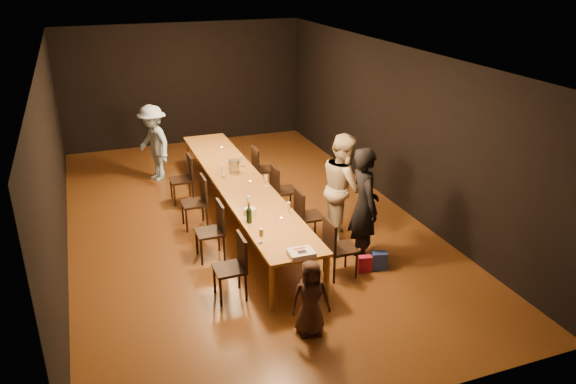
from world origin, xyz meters
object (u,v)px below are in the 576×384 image
object	(u,v)px
child	(311,298)
man_blue	(154,143)
chair_left_0	(229,268)
woman_birthday	(364,206)
table	(240,184)
plate_stack	(250,212)
woman_tan	(344,187)
birthday_cake	(301,253)
chair_left_1	(210,232)
chair_left_2	(194,203)
chair_right_1	(310,215)
chair_right_3	(265,169)
chair_right_0	(341,248)
champagne_bottle	(249,212)
ice_bucket	(234,166)
chair_right_2	(285,190)
chair_left_3	(181,179)

from	to	relation	value
child	man_blue	bearing A→B (deg)	109.20
chair_left_0	woman_birthday	distance (m)	2.29
table	plate_stack	xyz separation A→B (m)	(-0.24, -1.41, 0.10)
woman_tan	birthday_cake	size ratio (longest dim) A/B	5.32
chair_left_1	birthday_cake	bearing A→B (deg)	-152.97
chair_left_2	birthday_cake	xyz separation A→B (m)	(0.87, -2.90, 0.32)
chair_right_1	birthday_cake	world-z (taller)	chair_right_1
chair_left_2	man_blue	xyz separation A→B (m)	(-0.30, 2.60, 0.35)
man_blue	chair_right_3	bearing A→B (deg)	34.47
birthday_cake	plate_stack	world-z (taller)	plate_stack
chair_right_0	chair_right_1	distance (m)	1.20
table	birthday_cake	xyz separation A→B (m)	(0.02, -2.90, 0.09)
chair_right_0	chair_left_2	size ratio (longest dim) A/B	1.00
chair_right_3	champagne_bottle	xyz separation A→B (m)	(-1.19, -2.88, 0.46)
table	ice_bucket	xyz separation A→B (m)	(0.03, 0.51, 0.16)
table	champagne_bottle	xyz separation A→B (m)	(-0.34, -1.68, 0.22)
table	chair_right_1	xyz separation A→B (m)	(0.85, -1.20, -0.24)
chair_left_1	chair_right_0	bearing A→B (deg)	-125.22
plate_stack	ice_bucket	size ratio (longest dim) A/B	0.84
woman_birthday	ice_bucket	world-z (taller)	woman_birthday
chair_right_0	chair_left_2	bearing A→B (deg)	-144.69
table	chair_right_0	distance (m)	2.56
chair_left_0	woman_birthday	xyz separation A→B (m)	(2.22, 0.29, 0.47)
chair_left_2	champagne_bottle	world-z (taller)	champagne_bottle
woman_tan	champagne_bottle	xyz separation A→B (m)	(-1.76, -0.41, 0.00)
woman_birthday	chair_right_0	bearing A→B (deg)	126.21
chair_left_1	table	bearing A→B (deg)	-35.31
birthday_cake	champagne_bottle	size ratio (longest dim) A/B	1.00
woman_birthday	chair_left_1	bearing A→B (deg)	74.58
ice_bucket	chair_left_0	bearing A→B (deg)	-106.84
chair_right_2	chair_left_3	distance (m)	2.08
chair_left_2	child	bearing A→B (deg)	-168.15
chair_left_3	child	bearing A→B (deg)	-171.10
woman_birthday	plate_stack	size ratio (longest dim) A/B	9.88
woman_birthday	birthday_cake	world-z (taller)	woman_birthday
chair_right_1	chair_right_2	size ratio (longest dim) A/B	1.00
chair_right_2	woman_birthday	bearing A→B (deg)	13.79
plate_stack	woman_birthday	bearing A→B (deg)	-23.50
chair_right_1	ice_bucket	world-z (taller)	ice_bucket
chair_right_1	chair_right_3	distance (m)	2.40
chair_right_2	chair_left_2	world-z (taller)	same
woman_tan	man_blue	size ratio (longest dim) A/B	1.13
chair_right_2	chair_right_3	world-z (taller)	same
plate_stack	ice_bucket	world-z (taller)	ice_bucket
woman_tan	man_blue	bearing A→B (deg)	46.49
chair_right_3	birthday_cake	xyz separation A→B (m)	(-0.83, -4.10, 0.32)
chair_right_1	chair_left_0	xyz separation A→B (m)	(-1.70, -1.20, 0.00)
man_blue	woman_birthday	bearing A→B (deg)	7.53
child	ice_bucket	world-z (taller)	child
chair_right_1	plate_stack	world-z (taller)	chair_right_1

